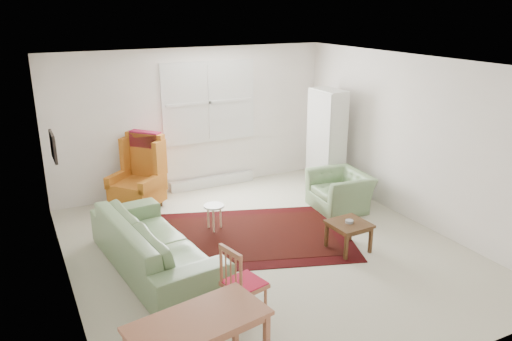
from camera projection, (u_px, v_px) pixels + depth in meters
name	position (u px, v px, depth m)	size (l,w,h in m)	color
room	(260.00, 157.00, 6.60)	(5.04, 5.54, 2.51)	beige
rug	(244.00, 236.00, 7.17)	(3.01, 1.93, 0.03)	black
sofa	(154.00, 234.00, 6.18)	(2.38, 0.93, 0.96)	#6D8D5E
armchair	(340.00, 187.00, 8.08)	(0.93, 0.81, 0.72)	#6D8D5E
wingback_chair	(136.00, 173.00, 7.96)	(0.72, 0.76, 1.24)	#BE691D
coffee_table	(348.00, 236.00, 6.74)	(0.50, 0.50, 0.41)	#4A2D16
stool	(214.00, 217.00, 7.34)	(0.30, 0.30, 0.40)	white
cabinet	(327.00, 140.00, 8.84)	(0.38, 0.72, 1.80)	white
desk_chair	(244.00, 282.00, 5.17)	(0.38, 0.38, 0.88)	#AA6644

